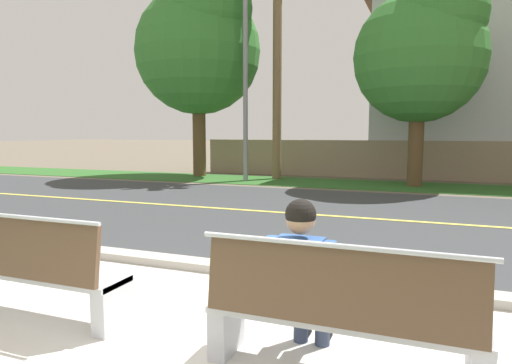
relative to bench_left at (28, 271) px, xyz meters
The scene contains 13 objects.
ground_plane 7.71m from the bench_left, 79.29° to the left, with size 140.00×140.00×0.00m, color #665B4C.
sidewalk_pavement 1.50m from the bench_left, ahead, with size 44.00×3.60×0.01m, color beige.
curb_edge 2.42m from the bench_left, 53.21° to the left, with size 44.00×0.30×0.11m, color #ADA89E.
street_asphalt 6.25m from the bench_left, 76.72° to the left, with size 52.00×8.00×0.01m, color #383A3D.
road_centre_line 6.25m from the bench_left, 76.72° to the left, with size 48.00×0.14×0.01m, color #E0CC4C.
far_verge_grass 11.98m from the bench_left, 83.14° to the left, with size 48.00×2.80×0.02m, color #2D6026.
bench_left is the anchor object (origin of this frame).
bench_right 2.86m from the bench_left, ahead, with size 1.92×0.48×1.01m.
seated_person_blue 2.57m from the bench_left, ahead, with size 0.52×0.68×1.25m.
streetlamp 12.52m from the bench_left, 102.50° to the left, with size 0.24×2.10×7.27m.
shade_tree_far_left 14.21m from the bench_left, 111.17° to the left, with size 4.75×4.75×7.84m.
shade_tree_left 12.94m from the bench_left, 75.58° to the left, with size 3.99×3.99×6.59m.
garden_wall 14.37m from the bench_left, 85.24° to the left, with size 13.00×0.36×1.40m, color gray.
Camera 1 is at (1.98, -2.56, 1.73)m, focal length 31.72 mm.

